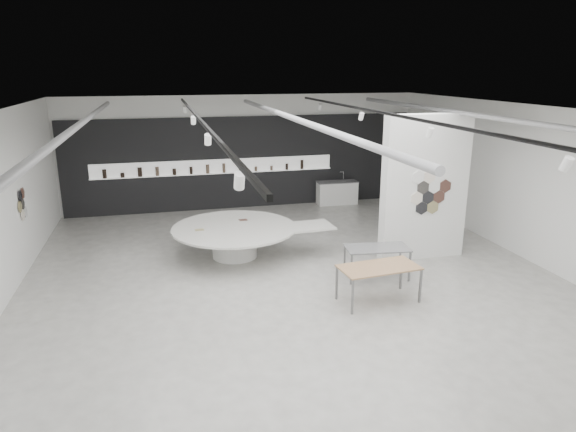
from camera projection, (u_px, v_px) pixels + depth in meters
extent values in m
cube|color=#B0ADA5|center=(298.00, 285.00, 11.38)|extent=(12.00, 14.00, 0.01)
cube|color=silver|center=(299.00, 111.00, 10.32)|extent=(12.00, 14.00, 0.01)
cube|color=white|center=(244.00, 152.00, 17.38)|extent=(12.00, 0.01, 3.80)
cube|color=white|center=(516.00, 405.00, 4.32)|extent=(12.00, 0.01, 3.80)
cube|color=white|center=(540.00, 187.00, 12.26)|extent=(0.01, 14.00, 3.80)
cylinder|color=#939396|center=(81.00, 123.00, 9.85)|extent=(0.12, 12.00, 0.12)
cylinder|color=#939396|center=(293.00, 118.00, 10.84)|extent=(0.12, 12.00, 0.12)
cylinder|color=#939396|center=(469.00, 114.00, 11.82)|extent=(0.12, 12.00, 0.12)
cube|color=black|center=(199.00, 119.00, 9.88)|extent=(0.05, 13.00, 0.06)
cylinder|color=white|center=(239.00, 181.00, 5.27)|extent=(0.11, 0.18, 0.21)
cylinder|color=white|center=(208.00, 139.00, 8.35)|extent=(0.11, 0.18, 0.21)
cylinder|color=white|center=(193.00, 120.00, 11.42)|extent=(0.11, 0.18, 0.21)
cylinder|color=white|center=(185.00, 109.00, 14.50)|extent=(0.11, 0.18, 0.21)
cube|color=black|center=(390.00, 114.00, 10.82)|extent=(0.05, 13.00, 0.06)
cylinder|color=white|center=(567.00, 164.00, 6.21)|extent=(0.11, 0.18, 0.21)
cylinder|color=white|center=(430.00, 132.00, 9.28)|extent=(0.11, 0.18, 0.21)
cylinder|color=white|center=(361.00, 116.00, 12.36)|extent=(0.11, 0.18, 0.21)
cylinder|color=white|center=(320.00, 107.00, 15.43)|extent=(0.11, 0.18, 0.21)
cylinder|color=white|center=(23.00, 215.00, 11.93)|extent=(0.03, 0.28, 0.28)
cylinder|color=white|center=(25.00, 212.00, 12.18)|extent=(0.03, 0.28, 0.28)
cylinder|color=black|center=(23.00, 204.00, 11.99)|extent=(0.03, 0.28, 0.28)
cylinder|color=#8F8457|center=(20.00, 207.00, 11.75)|extent=(0.03, 0.28, 0.28)
cylinder|color=black|center=(20.00, 196.00, 11.81)|extent=(0.03, 0.28, 0.28)
cylinder|color=#4C2F26|center=(23.00, 193.00, 12.05)|extent=(0.03, 0.28, 0.28)
cube|color=black|center=(245.00, 163.00, 17.41)|extent=(11.80, 0.10, 3.10)
cube|color=white|center=(216.00, 166.00, 17.13)|extent=(8.00, 0.06, 0.46)
cube|color=white|center=(216.00, 173.00, 17.14)|extent=(8.00, 0.18, 0.02)
cylinder|color=black|center=(104.00, 174.00, 16.27)|extent=(0.13, 0.13, 0.29)
cylinder|color=black|center=(122.00, 175.00, 16.42)|extent=(0.13, 0.13, 0.15)
cylinder|color=black|center=(140.00, 172.00, 16.52)|extent=(0.14, 0.14, 0.30)
cylinder|color=brown|center=(157.00, 171.00, 16.65)|extent=(0.12, 0.12, 0.29)
cylinder|color=black|center=(174.00, 172.00, 16.79)|extent=(0.12, 0.12, 0.21)
cylinder|color=black|center=(191.00, 170.00, 16.91)|extent=(0.10, 0.10, 0.25)
cylinder|color=brown|center=(208.00, 169.00, 17.03)|extent=(0.12, 0.12, 0.30)
cylinder|color=brown|center=(224.00, 168.00, 17.16)|extent=(0.10, 0.10, 0.31)
cylinder|color=black|center=(240.00, 169.00, 17.30)|extent=(0.09, 0.09, 0.17)
cylinder|color=brown|center=(256.00, 169.00, 17.43)|extent=(0.10, 0.10, 0.16)
cylinder|color=brown|center=(271.00, 168.00, 17.56)|extent=(0.09, 0.09, 0.15)
cylinder|color=black|center=(287.00, 167.00, 17.68)|extent=(0.09, 0.09, 0.21)
cylinder|color=black|center=(302.00, 164.00, 17.79)|extent=(0.11, 0.11, 0.31)
cube|color=white|center=(425.00, 188.00, 12.63)|extent=(2.20, 0.35, 3.60)
cylinder|color=black|center=(428.00, 197.00, 12.51)|extent=(0.34, 0.03, 0.34)
cylinder|color=#4C2F26|center=(439.00, 197.00, 12.58)|extent=(0.34, 0.03, 0.34)
cylinder|color=white|center=(417.00, 198.00, 12.44)|extent=(0.34, 0.03, 0.34)
cylinder|color=white|center=(434.00, 187.00, 12.47)|extent=(0.34, 0.03, 0.34)
cylinder|color=black|center=(423.00, 187.00, 12.40)|extent=(0.34, 0.03, 0.34)
cylinder|color=#8F8457|center=(433.00, 207.00, 12.61)|extent=(0.34, 0.03, 0.34)
cylinder|color=black|center=(422.00, 208.00, 12.54)|extent=(0.34, 0.03, 0.34)
cylinder|color=#4C2F26|center=(445.00, 186.00, 12.54)|extent=(0.34, 0.03, 0.34)
cylinder|color=white|center=(429.00, 177.00, 12.36)|extent=(0.34, 0.03, 0.34)
cylinder|color=white|center=(418.00, 177.00, 12.29)|extent=(0.34, 0.03, 0.34)
cylinder|color=white|center=(235.00, 243.00, 13.02)|extent=(1.20, 1.20, 0.74)
cylinder|color=silver|center=(234.00, 228.00, 12.91)|extent=(3.31, 3.31, 0.05)
cube|color=silver|center=(305.00, 226.00, 13.02)|extent=(1.44, 0.95, 0.05)
cube|color=#8F8457|center=(199.00, 230.00, 12.66)|extent=(0.23, 0.17, 0.01)
cube|color=#4C2F26|center=(243.00, 220.00, 13.48)|extent=(0.23, 0.17, 0.01)
cube|color=#A77D56|center=(379.00, 267.00, 10.42)|extent=(1.69, 0.96, 0.03)
cube|color=slate|center=(352.00, 297.00, 9.95)|extent=(0.04, 0.04, 0.73)
cube|color=slate|center=(337.00, 283.00, 10.61)|extent=(0.04, 0.04, 0.73)
cube|color=slate|center=(420.00, 286.00, 10.44)|extent=(0.04, 0.04, 0.73)
cube|color=slate|center=(401.00, 273.00, 11.10)|extent=(0.04, 0.04, 0.73)
cube|color=slate|center=(377.00, 248.00, 11.62)|extent=(1.49, 0.87, 0.03)
cube|color=slate|center=(351.00, 270.00, 11.33)|extent=(0.05, 0.05, 0.70)
cube|color=slate|center=(345.00, 260.00, 11.93)|extent=(0.05, 0.05, 0.70)
cube|color=slate|center=(410.00, 267.00, 11.50)|extent=(0.05, 0.05, 0.70)
cube|color=slate|center=(400.00, 257.00, 12.10)|extent=(0.05, 0.05, 0.70)
cube|color=white|center=(337.00, 193.00, 18.11)|extent=(1.41, 0.56, 0.79)
cube|color=slate|center=(337.00, 182.00, 17.99)|extent=(1.45, 0.60, 0.03)
cylinder|color=silver|center=(343.00, 176.00, 18.12)|extent=(0.02, 0.02, 0.31)
cylinder|color=silver|center=(342.00, 172.00, 18.07)|extent=(0.14, 0.02, 0.02)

